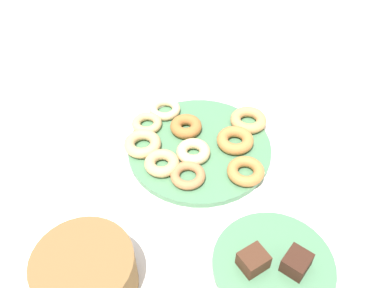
% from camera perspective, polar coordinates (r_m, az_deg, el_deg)
% --- Properties ---
extents(ground_plane, '(2.40, 2.40, 0.00)m').
position_cam_1_polar(ground_plane, '(1.09, 1.00, -0.82)').
color(ground_plane, white).
extents(donut_plate, '(0.36, 0.36, 0.02)m').
position_cam_1_polar(donut_plate, '(1.08, 1.00, -0.53)').
color(donut_plate, '#4C7F56').
rests_on(donut_plate, ground_plane).
extents(donut_0, '(0.12, 0.12, 0.03)m').
position_cam_1_polar(donut_0, '(1.13, 7.55, 3.19)').
color(donut_0, tan).
rests_on(donut_0, donut_plate).
extents(donut_1, '(0.10, 0.10, 0.03)m').
position_cam_1_polar(donut_1, '(1.07, 5.79, 0.51)').
color(donut_1, '#BC7A3D').
rests_on(donut_1, donut_plate).
extents(donut_2, '(0.10, 0.10, 0.03)m').
position_cam_1_polar(donut_2, '(1.11, -0.81, 2.38)').
color(donut_2, '#AD6B33').
rests_on(donut_2, donut_plate).
extents(donut_3, '(0.11, 0.11, 0.02)m').
position_cam_1_polar(donut_3, '(0.99, -0.56, -4.22)').
color(donut_3, '#B27547').
rests_on(donut_3, donut_plate).
extents(donut_4, '(0.12, 0.12, 0.03)m').
position_cam_1_polar(donut_4, '(1.07, -6.63, 0.03)').
color(donut_4, tan).
rests_on(donut_4, donut_plate).
extents(donut_5, '(0.10, 0.10, 0.02)m').
position_cam_1_polar(donut_5, '(1.16, -3.64, 4.67)').
color(donut_5, '#EABC84').
rests_on(donut_5, donut_plate).
extents(donut_6, '(0.11, 0.11, 0.03)m').
position_cam_1_polar(donut_6, '(1.04, 0.17, -1.04)').
color(donut_6, '#EABC84').
rests_on(donut_6, donut_plate).
extents(donut_7, '(0.11, 0.11, 0.03)m').
position_cam_1_polar(donut_7, '(1.02, -4.06, -2.57)').
color(donut_7, tan).
rests_on(donut_7, donut_plate).
extents(donut_8, '(0.12, 0.12, 0.03)m').
position_cam_1_polar(donut_8, '(1.01, 7.19, -3.63)').
color(donut_8, '#BC7A3D').
rests_on(donut_8, donut_plate).
extents(donut_9, '(0.10, 0.10, 0.02)m').
position_cam_1_polar(donut_9, '(1.12, -6.05, 2.76)').
color(donut_9, tan).
rests_on(donut_9, donut_plate).
extents(cake_plate, '(0.25, 0.25, 0.01)m').
position_cam_1_polar(cake_plate, '(0.90, 10.83, -15.60)').
color(cake_plate, '#4C7F56').
rests_on(cake_plate, ground_plane).
extents(brownie_near, '(0.05, 0.05, 0.04)m').
position_cam_1_polar(brownie_near, '(0.88, 13.80, -15.14)').
color(brownie_near, '#381E14').
rests_on(brownie_near, cake_plate).
extents(brownie_far, '(0.06, 0.06, 0.04)m').
position_cam_1_polar(brownie_far, '(0.87, 8.20, -15.15)').
color(brownie_far, '#472819').
rests_on(brownie_far, cake_plate).
extents(basket, '(0.20, 0.20, 0.10)m').
position_cam_1_polar(basket, '(0.86, -14.00, -16.44)').
color(basket, brown).
rests_on(basket, ground_plane).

